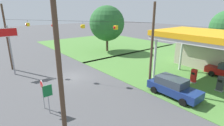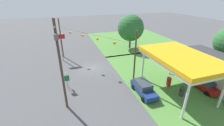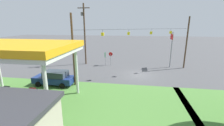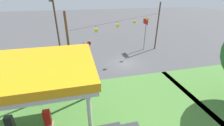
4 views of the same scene
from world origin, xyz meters
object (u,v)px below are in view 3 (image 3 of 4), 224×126
(stop_sign_roadside, at_px, (111,56))
(utility_pole_main, at_px, (84,31))
(car_at_pumps_front, at_px, (55,78))
(route_sign, at_px, (105,56))
(fuel_pump_near, at_px, (33,97))
(gas_station_canopy, at_px, (12,49))
(fuel_pump_far, at_px, (7,95))
(stop_sign_overhead, at_px, (172,43))

(stop_sign_roadside, distance_m, utility_pole_main, 6.48)
(car_at_pumps_front, xyz_separation_m, route_sign, (-4.36, -10.15, 0.78))
(fuel_pump_near, height_order, utility_pole_main, utility_pole_main)
(gas_station_canopy, xyz_separation_m, fuel_pump_far, (1.37, -0.00, -4.49))
(utility_pole_main, bearing_deg, fuel_pump_near, 89.55)
(utility_pole_main, bearing_deg, stop_sign_overhead, 179.79)
(stop_sign_overhead, xyz_separation_m, route_sign, (11.42, 0.34, -2.59))
(gas_station_canopy, bearing_deg, stop_sign_roadside, -113.23)
(fuel_pump_near, relative_size, car_at_pumps_front, 0.32)
(gas_station_canopy, xyz_separation_m, car_at_pumps_front, (-1.01, -4.59, -4.30))
(fuel_pump_near, height_order, car_at_pumps_front, car_at_pumps_front)
(stop_sign_roadside, height_order, utility_pole_main, utility_pole_main)
(gas_station_canopy, height_order, car_at_pumps_front, gas_station_canopy)
(route_sign, distance_m, utility_pole_main, 5.86)
(car_at_pumps_front, bearing_deg, stop_sign_roadside, -117.17)
(stop_sign_overhead, distance_m, route_sign, 11.71)
(stop_sign_roadside, bearing_deg, car_at_pumps_front, -117.60)
(route_sign, bearing_deg, fuel_pump_far, 65.41)
(gas_station_canopy, relative_size, stop_sign_overhead, 1.76)
(fuel_pump_far, height_order, stop_sign_roadside, stop_sign_roadside)
(stop_sign_overhead, height_order, utility_pole_main, utility_pole_main)
(gas_station_canopy, height_order, fuel_pump_near, gas_station_canopy)
(gas_station_canopy, xyz_separation_m, route_sign, (-5.38, -14.74, -3.52))
(fuel_pump_far, xyz_separation_m, utility_pole_main, (-2.85, -15.13, 5.33))
(stop_sign_roadside, xyz_separation_m, stop_sign_overhead, (-10.43, -0.25, 2.49))
(car_at_pumps_front, height_order, stop_sign_overhead, stop_sign_overhead)
(route_sign, bearing_deg, car_at_pumps_front, 66.72)
(gas_station_canopy, height_order, route_sign, gas_station_canopy)
(gas_station_canopy, relative_size, stop_sign_roadside, 4.31)
(fuel_pump_near, bearing_deg, car_at_pumps_front, -85.60)
(stop_sign_roadside, distance_m, stop_sign_overhead, 10.73)
(gas_station_canopy, xyz_separation_m, fuel_pump_near, (-1.37, -0.00, -4.49))
(gas_station_canopy, distance_m, fuel_pump_far, 4.69)
(stop_sign_roadside, xyz_separation_m, route_sign, (0.99, 0.09, -0.10))
(car_at_pumps_front, relative_size, stop_sign_overhead, 0.81)
(fuel_pump_far, bearing_deg, fuel_pump_near, 180.00)
(fuel_pump_near, xyz_separation_m, stop_sign_overhead, (-15.43, -15.07, 3.56))
(fuel_pump_far, height_order, route_sign, route_sign)
(car_at_pumps_front, bearing_deg, utility_pole_main, -92.13)
(gas_station_canopy, height_order, stop_sign_roadside, gas_station_canopy)
(stop_sign_roadside, bearing_deg, gas_station_canopy, -113.23)
(gas_station_canopy, distance_m, fuel_pump_near, 4.69)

